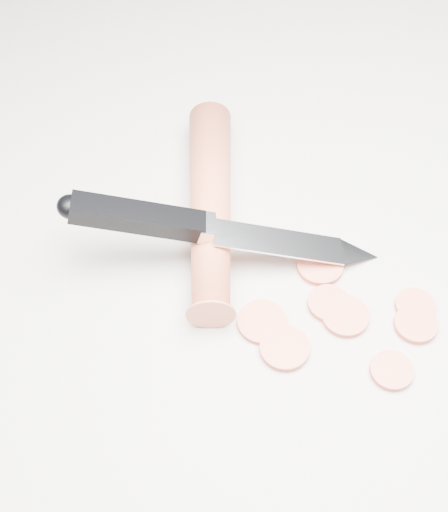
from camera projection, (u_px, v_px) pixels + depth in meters
ground at (295, 290)px, 0.59m from camera, size 2.40×2.40×0.00m
carrot at (210, 206)px, 0.62m from camera, size 0.15×0.20×0.04m
carrot_slice_0 at (262, 322)px, 0.57m from camera, size 0.04×0.04×0.01m
carrot_slice_1 at (392, 371)px, 0.55m from camera, size 0.03×0.03×0.01m
carrot_slice_2 at (345, 316)px, 0.58m from camera, size 0.04×0.04×0.01m
carrot_slice_3 at (329, 304)px, 0.58m from camera, size 0.03×0.03×0.01m
carrot_slice_4 at (415, 306)px, 0.58m from camera, size 0.03×0.03×0.01m
carrot_slice_5 at (285, 348)px, 0.56m from camera, size 0.04×0.04×0.01m
carrot_slice_6 at (416, 325)px, 0.57m from camera, size 0.03×0.03×0.01m
carrot_slice_7 at (320, 266)px, 0.61m from camera, size 0.04×0.04×0.01m
kitchen_knife at (225, 228)px, 0.58m from camera, size 0.24×0.17×0.08m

